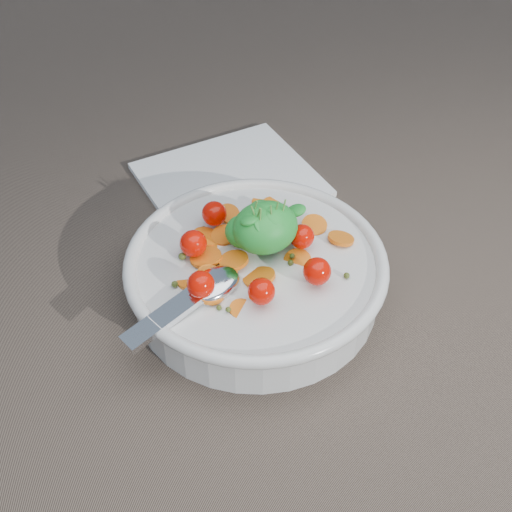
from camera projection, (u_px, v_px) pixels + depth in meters
name	position (u px, v px, depth m)	size (l,w,h in m)	color
ground	(255.00, 295.00, 0.60)	(6.00, 6.00, 0.00)	brown
bowl	(256.00, 272.00, 0.58)	(0.26, 0.24, 0.10)	silver
napkin	(230.00, 180.00, 0.73)	(0.18, 0.16, 0.01)	white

